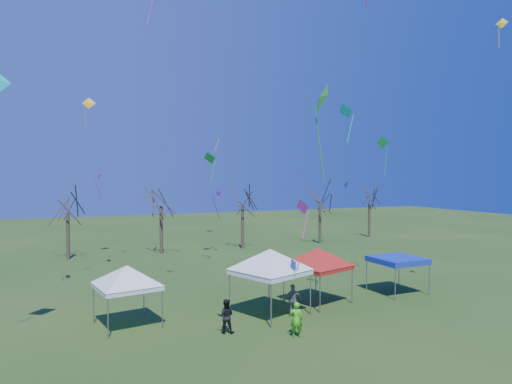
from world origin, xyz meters
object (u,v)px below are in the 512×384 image
tent_red (318,251)px  tent_blue (397,260)px  person_dark (226,316)px  tree_1 (67,196)px  person_grey (293,300)px  tent_white_mid (270,253)px  tree_4 (320,189)px  tree_5 (370,191)px  tree_2 (161,189)px  tent_white_west (127,269)px  person_green (296,319)px  tree_3 (243,190)px

tent_red → tent_blue: (5.94, -0.02, -0.96)m
tent_blue → person_dark: tent_blue is taller
tree_1 → person_dark: tree_1 is taller
person_grey → tent_white_mid: bearing=-29.4°
tree_4 → person_dark: bearing=-130.0°
tree_5 → person_dark: size_ratio=4.54×
tree_2 → tent_white_west: size_ratio=2.07×
tree_1 → tree_2: bearing=-1.8°
tree_5 → tent_red: bearing=-133.0°
tree_5 → person_grey: tree_5 is taller
tree_4 → person_grey: size_ratio=4.59×
tree_5 → person_green: (-25.10, -27.24, -4.90)m
tree_5 → tree_1: bearing=-177.6°
tent_white_mid → person_dark: bearing=-150.8°
tent_white_west → tree_1: bearing=96.3°
tree_1 → person_dark: size_ratio=4.58×
tree_4 → tent_blue: tree_4 is taller
tree_5 → person_grey: 34.35m
tent_white_mid → person_dark: 4.44m
tent_white_mid → tent_red: (3.58, 0.94, -0.28)m
tent_blue → tree_5: bearing=56.2°
tree_1 → tree_5: tree_1 is taller
tree_4 → tent_red: size_ratio=1.91×
tent_blue → tent_red: bearing=179.8°
tree_1 → person_grey: tree_1 is taller
person_dark → tent_white_mid: bearing=-127.1°
tent_white_west → person_dark: size_ratio=2.41×
tent_red → person_grey: bearing=-147.2°
tent_white_west → tent_red: bearing=-1.3°
tree_4 → tent_red: tree_4 is taller
tree_3 → tent_blue: size_ratio=2.66×
person_grey → tent_white_west: bearing=-8.0°
person_green → tent_white_west: bearing=-10.9°
tree_4 → person_green: bearing=-123.6°
tree_2 → tent_white_west: tree_2 is taller
tree_4 → tent_white_mid: bearing=-127.2°
person_green → tree_1: bearing=-46.8°
tree_1 → tent_red: tree_1 is taller
tent_blue → tent_white_west: bearing=179.1°
tree_1 → person_green: tree_1 is taller
tree_2 → tent_blue: tree_2 is taller
tree_5 → tent_white_mid: tree_5 is taller
tree_5 → tree_2: bearing=-176.3°
tent_blue → person_grey: 8.73m
tent_white_west → person_green: size_ratio=2.40×
tree_3 → tent_blue: bearing=-83.3°
tree_5 → tent_red: 31.17m
person_green → person_grey: person_grey is taller
person_green → person_grey: 3.20m
tree_4 → person_dark: 30.94m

